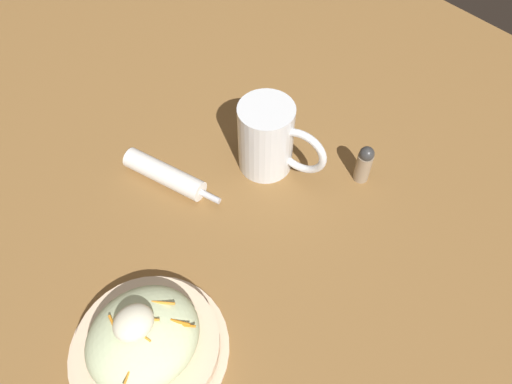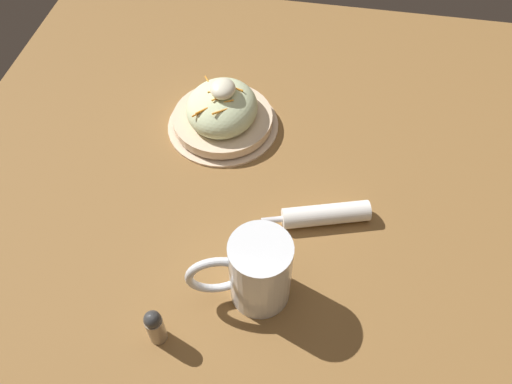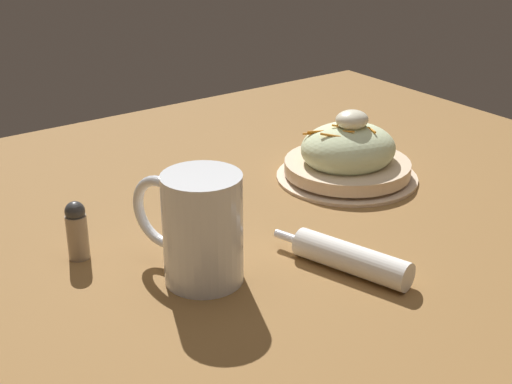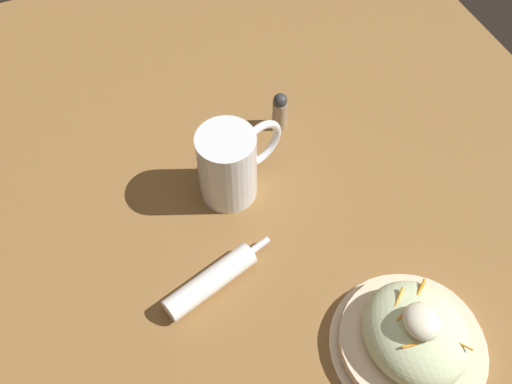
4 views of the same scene
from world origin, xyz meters
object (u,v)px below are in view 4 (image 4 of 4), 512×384
salad_plate (413,337)px  salt_shaker (280,110)px  napkin_roll (211,281)px  beer_mug (229,168)px

salad_plate → salt_shaker: (-0.44, 0.00, 0.00)m
napkin_roll → salt_shaker: (-0.25, 0.22, 0.02)m
napkin_roll → salad_plate: bearing=48.7°
salad_plate → napkin_roll: bearing=-131.3°
salad_plate → beer_mug: size_ratio=1.43×
beer_mug → salt_shaker: beer_mug is taller
salad_plate → salt_shaker: 0.44m
beer_mug → salad_plate: bearing=20.6°
salad_plate → salt_shaker: size_ratio=2.89×
napkin_roll → salt_shaker: bearing=138.6°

